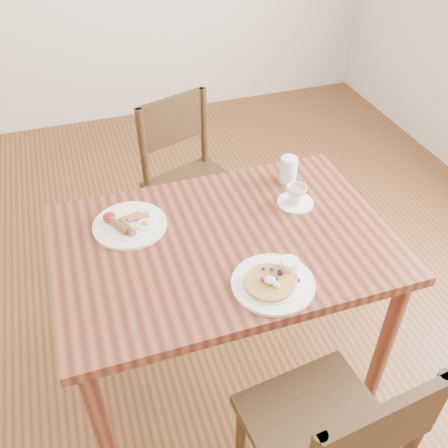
# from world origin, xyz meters

# --- Properties ---
(ground) EXTENTS (5.00, 5.00, 0.00)m
(ground) POSITION_xyz_m (0.00, 0.00, 0.00)
(ground) COLOR #503016
(ground) RESTS_ON ground
(dining_table) EXTENTS (1.20, 0.80, 0.75)m
(dining_table) POSITION_xyz_m (0.00, 0.00, 0.65)
(dining_table) COLOR brown
(dining_table) RESTS_ON ground
(chair_near) EXTENTS (0.46, 0.46, 0.88)m
(chair_near) POSITION_xyz_m (0.11, -0.67, 0.49)
(chair_near) COLOR #3D2816
(chair_near) RESTS_ON ground
(chair_far) EXTENTS (0.53, 0.53, 0.88)m
(chair_far) POSITION_xyz_m (0.08, 0.76, 0.49)
(chair_far) COLOR #3D2816
(chair_far) RESTS_ON ground
(pancake_plate) EXTENTS (0.27, 0.27, 0.06)m
(pancake_plate) POSITION_xyz_m (0.08, -0.26, 0.76)
(pancake_plate) COLOR white
(pancake_plate) RESTS_ON dining_table
(breakfast_plate) EXTENTS (0.27, 0.27, 0.04)m
(breakfast_plate) POSITION_xyz_m (-0.31, 0.18, 0.76)
(breakfast_plate) COLOR white
(breakfast_plate) RESTS_ON dining_table
(teacup_saucer) EXTENTS (0.14, 0.14, 0.08)m
(teacup_saucer) POSITION_xyz_m (0.33, 0.11, 0.78)
(teacup_saucer) COLOR white
(teacup_saucer) RESTS_ON dining_table
(water_glass) EXTENTS (0.07, 0.07, 0.11)m
(water_glass) POSITION_xyz_m (0.36, 0.26, 0.80)
(water_glass) COLOR silver
(water_glass) RESTS_ON dining_table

